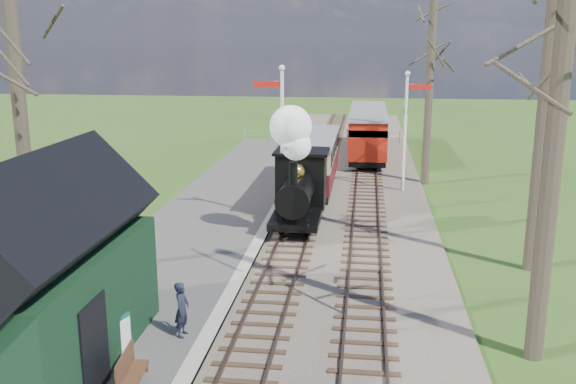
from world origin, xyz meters
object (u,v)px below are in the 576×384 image
coach (312,160)px  red_carriage_b (368,125)px  station_shed (43,276)px  semaphore_far (407,123)px  semaphore_near (280,134)px  sign_board (120,338)px  bench (129,370)px  locomotive (298,175)px  person (182,309)px  red_carriage_a (368,138)px

coach → red_carriage_b: (2.60, 12.63, -0.01)m
station_shed → semaphore_far: (8.67, 18.00, 1.08)m
semaphore_near → station_shed: bearing=-106.4°
red_carriage_b → sign_board: size_ratio=5.46×
station_shed → coach: station_shed is taller
coach → bench: size_ratio=5.85×
locomotive → sign_board: locomotive is taller
station_shed → semaphore_near: (3.53, 12.00, 1.35)m
sign_board → person: bearing=50.3°
semaphore_far → sign_board: 19.18m
locomotive → semaphore_near: bearing=136.2°
coach → red_carriage_a: 7.59m
locomotive → sign_board: bearing=-104.6°
station_shed → semaphore_far: bearing=64.3°
semaphore_far → locomotive: bearing=-123.1°
semaphore_far → red_carriage_b: (-1.77, 11.97, -1.76)m
red_carriage_b → sign_board: red_carriage_b is taller
locomotive → person: (-1.77, -9.57, -1.30)m
semaphore_far → sign_board: size_ratio=5.71×
coach → semaphore_near: bearing=-98.2°
sign_board → locomotive: bearing=75.4°
semaphore_near → semaphore_far: 7.91m
station_shed → red_carriage_a: station_shed is taller
station_shed → locomotive: 12.06m
locomotive → red_carriage_b: locomotive is taller
locomotive → bench: locomotive is taller
red_carriage_b → person: bearing=-98.8°
locomotive → sign_board: (-2.83, -10.84, -1.48)m
station_shed → red_carriage_b: 30.76m
semaphore_far → bench: semaphore_far is taller
station_shed → sign_board: (1.46, 0.43, -1.57)m
red_carriage_a → red_carriage_b: 5.50m
semaphore_near → red_carriage_a: semaphore_near is taller
sign_board → bench: (0.58, -1.05, -0.16)m
locomotive → red_carriage_a: size_ratio=0.87×
red_carriage_b → person: red_carriage_b is taller
red_carriage_b → coach: bearing=-101.6°
semaphore_far → person: (-6.15, -16.29, -2.47)m
sign_board → station_shed: bearing=-163.5°
semaphore_near → red_carriage_b: (3.37, 17.97, -2.03)m
bench → coach: bearing=82.8°
red_carriage_a → sign_board: 24.66m
bench → semaphore_far: bearing=70.4°
semaphore_near → red_carriage_a: bearing=74.9°
station_shed → locomotive: size_ratio=1.32×
semaphore_far → sign_board: (-7.21, -17.57, -2.65)m
semaphore_far → person: bearing=-110.7°
red_carriage_b → sign_board: 30.05m
semaphore_near → locomotive: (0.76, -0.73, -1.44)m
station_shed → person: station_shed is taller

